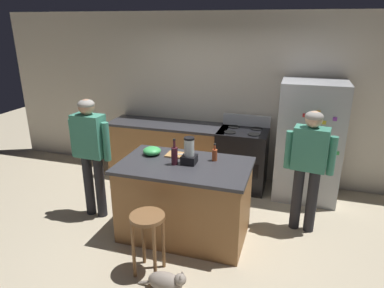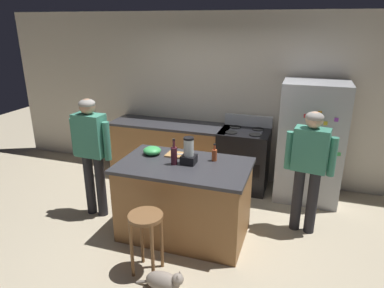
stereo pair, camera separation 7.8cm
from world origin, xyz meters
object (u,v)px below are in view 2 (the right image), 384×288
refrigerator (311,142)px  chef_knife (180,154)px  bar_stool (146,228)px  blender_appliance (189,153)px  kitchen_island (184,200)px  stove_range (243,159)px  cat (164,281)px  cutting_board (178,155)px  person_by_sink_right (309,162)px  person_by_island_left (91,147)px  bottle_cooking_sauce (214,155)px  bottle_wine (174,155)px  mixing_bowl (152,151)px

refrigerator → chef_knife: bearing=-140.8°
bar_stool → blender_appliance: blender_appliance is taller
kitchen_island → stove_range: (0.45, 1.52, 0.01)m
bar_stool → cat: bearing=-36.6°
bar_stool → cutting_board: size_ratio=2.31×
person_by_sink_right → chef_knife: person_by_sink_right is taller
kitchen_island → cat: bearing=-81.8°
bar_stool → chef_knife: (-0.00, 1.02, 0.44)m
stove_range → person_by_island_left: bearing=-140.6°
refrigerator → cat: bearing=-117.0°
stove_range → bottle_cooking_sauce: bottle_cooking_sauce is taller
bottle_wine → refrigerator: bearing=45.3°
kitchen_island → mixing_bowl: bearing=160.8°
stove_range → person_by_sink_right: (0.95, -0.98, 0.46)m
bottle_wine → bottle_cooking_sauce: bearing=31.5°
kitchen_island → mixing_bowl: 0.74m
stove_range → cat: bearing=-96.9°
refrigerator → person_by_sink_right: (-0.01, -0.95, 0.07)m
person_by_island_left → bar_stool: bearing=-36.3°
cat → blender_appliance: blender_appliance is taller
cutting_board → chef_knife: chef_knife is taller
bar_stool → person_by_island_left: bearing=143.7°
chef_knife → cutting_board: bearing=163.5°
kitchen_island → chef_knife: chef_knife is taller
person_by_sink_right → mixing_bowl: (-1.89, -0.38, 0.05)m
blender_appliance → bottle_wine: bearing=-153.0°
kitchen_island → bottle_wine: bottle_wine is taller
person_by_sink_right → chef_knife: bearing=-168.4°
bottle_cooking_sauce → mixing_bowl: bottle_cooking_sauce is taller
person_by_island_left → bottle_wine: size_ratio=5.16×
bottle_wine → person_by_island_left: bearing=174.6°
person_by_island_left → chef_knife: bearing=7.6°
kitchen_island → bar_stool: bearing=-99.6°
blender_appliance → chef_knife: 0.29m
bottle_wine → bar_stool: bearing=-91.9°
bottle_wine → cat: bearing=-75.3°
person_by_island_left → mixing_bowl: (0.83, 0.10, 0.01)m
blender_appliance → refrigerator: bearing=46.8°
cat → cutting_board: size_ratio=1.73×
kitchen_island → person_by_island_left: bearing=176.8°
mixing_bowl → chef_knife: size_ratio=1.03×
bottle_cooking_sauce → bottle_wine: 0.49m
cat → bar_stool: bearing=143.4°
person_by_island_left → cat: 2.01m
refrigerator → mixing_bowl: size_ratio=7.78×
blender_appliance → mixing_bowl: bearing=166.1°
kitchen_island → bottle_cooking_sauce: size_ratio=7.22×
chef_knife → person_by_island_left: bearing=171.0°
bottle_cooking_sauce → cat: bearing=-97.9°
refrigerator → person_by_island_left: 3.09m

